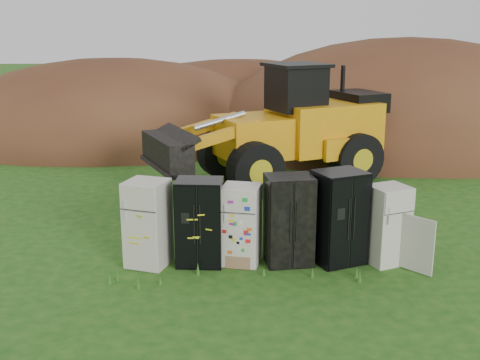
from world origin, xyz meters
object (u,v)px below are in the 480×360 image
object	(u,v)px
fridge_leftmost	(148,223)
fridge_open_door	(387,225)
fridge_sticker	(241,225)
wheel_loader	(269,125)
fridge_dark_mid	(289,220)
fridge_black_right	(339,217)
fridge_black_side	(200,222)

from	to	relation	value
fridge_leftmost	fridge_open_door	world-z (taller)	fridge_leftmost
fridge_sticker	fridge_open_door	bearing A→B (deg)	11.97
fridge_open_door	wheel_loader	bearing A→B (deg)	85.15
fridge_dark_mid	fridge_black_right	size ratio (longest dim) A/B	0.96
fridge_dark_mid	fridge_open_door	bearing A→B (deg)	-8.12
fridge_black_side	fridge_black_right	xyz separation A→B (m)	(2.85, -0.01, 0.08)
fridge_black_side	fridge_dark_mid	size ratio (longest dim) A/B	0.96
fridge_sticker	fridge_open_door	xyz separation A→B (m)	(2.99, -0.08, -0.01)
fridge_black_side	fridge_sticker	bearing A→B (deg)	5.66
fridge_black_right	wheel_loader	xyz separation A→B (m)	(-0.93, 6.30, 0.84)
fridge_black_side	wheel_loader	distance (m)	6.65
wheel_loader	fridge_leftmost	bearing A→B (deg)	-137.90
fridge_black_side	fridge_black_right	bearing A→B (deg)	5.50
fridge_dark_mid	wheel_loader	bearing A→B (deg)	82.83
wheel_loader	fridge_black_right	bearing A→B (deg)	-104.28
fridge_leftmost	fridge_sticker	size ratio (longest dim) A/B	1.07
fridge_sticker	fridge_open_door	size ratio (longest dim) A/B	1.01
fridge_leftmost	fridge_open_door	size ratio (longest dim) A/B	1.08
fridge_leftmost	fridge_open_door	xyz separation A→B (m)	(4.89, -0.06, -0.07)
fridge_leftmost	wheel_loader	bearing A→B (deg)	84.85
fridge_dark_mid	wheel_loader	xyz separation A→B (m)	(0.10, 6.32, 0.88)
fridge_open_door	fridge_dark_mid	bearing A→B (deg)	156.55
fridge_leftmost	wheel_loader	world-z (taller)	wheel_loader
fridge_dark_mid	fridge_black_right	distance (m)	1.04
fridge_leftmost	fridge_dark_mid	distance (m)	2.87
fridge_sticker	fridge_open_door	world-z (taller)	fridge_sticker
wheel_loader	fridge_open_door	bearing A→B (deg)	-95.98
fridge_leftmost	fridge_sticker	bearing A→B (deg)	20.77
fridge_black_side	fridge_sticker	distance (m)	0.85
fridge_sticker	fridge_dark_mid	world-z (taller)	fridge_dark_mid
fridge_black_side	fridge_open_door	xyz separation A→B (m)	(3.84, -0.08, -0.07)
fridge_leftmost	fridge_black_right	xyz separation A→B (m)	(3.91, 0.02, 0.08)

